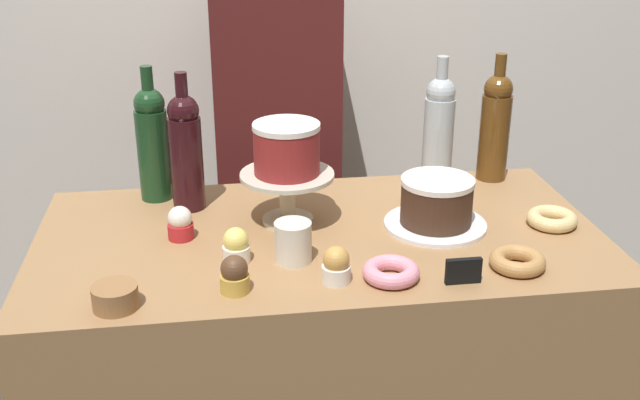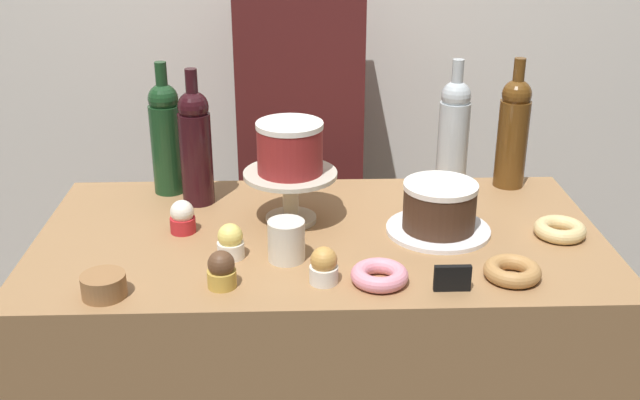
{
  "view_description": "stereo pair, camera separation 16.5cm",
  "coord_description": "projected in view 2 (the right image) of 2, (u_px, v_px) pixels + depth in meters",
  "views": [
    {
      "loc": [
        -0.22,
        -1.51,
        1.68
      ],
      "look_at": [
        0.0,
        0.0,
        1.04
      ],
      "focal_mm": 43.03,
      "sensor_mm": 36.0,
      "label": 1
    },
    {
      "loc": [
        -0.05,
        -1.52,
        1.68
      ],
      "look_at": [
        0.0,
        0.0,
        1.04
      ],
      "focal_mm": 43.03,
      "sensor_mm": 36.0,
      "label": 2
    }
  ],
  "objects": [
    {
      "name": "cupcake_lemon",
      "position": [
        230.0,
        242.0,
        1.57
      ],
      "size": [
        0.06,
        0.06,
        0.07
      ],
      "color": "white",
      "rests_on": "display_counter"
    },
    {
      "name": "cookie_stack",
      "position": [
        104.0,
        285.0,
        1.43
      ],
      "size": [
        0.08,
        0.08,
        0.04
      ],
      "color": "olive",
      "rests_on": "display_counter"
    },
    {
      "name": "donut_glazed",
      "position": [
        560.0,
        230.0,
        1.67
      ],
      "size": [
        0.11,
        0.11,
        0.03
      ],
      "color": "#E0C17F",
      "rests_on": "display_counter"
    },
    {
      "name": "cupcake_caramel",
      "position": [
        322.0,
        266.0,
        1.47
      ],
      "size": [
        0.06,
        0.06,
        0.07
      ],
      "color": "white",
      "rests_on": "display_counter"
    },
    {
      "name": "donut_maple",
      "position": [
        512.0,
        271.0,
        1.49
      ],
      "size": [
        0.11,
        0.11,
        0.03
      ],
      "color": "#B27F47",
      "rests_on": "display_counter"
    },
    {
      "name": "silver_serving_platter",
      "position": [
        438.0,
        230.0,
        1.69
      ],
      "size": [
        0.23,
        0.23,
        0.01
      ],
      "color": "white",
      "rests_on": "display_counter"
    },
    {
      "name": "wine_bottle_dark_red",
      "position": [
        196.0,
        145.0,
        1.79
      ],
      "size": [
        0.08,
        0.08,
        0.33
      ],
      "color": "black",
      "rests_on": "display_counter"
    },
    {
      "name": "wine_bottle_amber",
      "position": [
        513.0,
        131.0,
        1.89
      ],
      "size": [
        0.08,
        0.08,
        0.33
      ],
      "color": "#5B3814",
      "rests_on": "display_counter"
    },
    {
      "name": "wine_bottle_green",
      "position": [
        166.0,
        136.0,
        1.86
      ],
      "size": [
        0.08,
        0.08,
        0.33
      ],
      "color": "#193D1E",
      "rests_on": "display_counter"
    },
    {
      "name": "donut_pink",
      "position": [
        379.0,
        275.0,
        1.47
      ],
      "size": [
        0.11,
        0.11,
        0.03
      ],
      "color": "pink",
      "rests_on": "display_counter"
    },
    {
      "name": "price_sign_chalkboard",
      "position": [
        452.0,
        278.0,
        1.44
      ],
      "size": [
        0.07,
        0.01,
        0.05
      ],
      "color": "black",
      "rests_on": "display_counter"
    },
    {
      "name": "wine_bottle_clear",
      "position": [
        454.0,
        133.0,
        1.88
      ],
      "size": [
        0.08,
        0.08,
        0.33
      ],
      "color": "#B2BCC1",
      "rests_on": "display_counter"
    },
    {
      "name": "coffee_cup_ceramic",
      "position": [
        286.0,
        241.0,
        1.55
      ],
      "size": [
        0.08,
        0.08,
        0.08
      ],
      "color": "silver",
      "rests_on": "display_counter"
    },
    {
      "name": "back_wall",
      "position": [
        310.0,
        10.0,
        2.38
      ],
      "size": [
        6.0,
        0.05,
        2.6
      ],
      "color": "silver",
      "rests_on": "ground_plane"
    },
    {
      "name": "chocolate_round_cake",
      "position": [
        440.0,
        206.0,
        1.67
      ],
      "size": [
        0.16,
        0.16,
        0.1
      ],
      "color": "#3D2619",
      "rests_on": "silver_serving_platter"
    },
    {
      "name": "cupcake_vanilla",
      "position": [
        182.0,
        217.0,
        1.68
      ],
      "size": [
        0.06,
        0.06,
        0.07
      ],
      "color": "red",
      "rests_on": "display_counter"
    },
    {
      "name": "white_layer_cake",
      "position": [
        290.0,
        147.0,
        1.68
      ],
      "size": [
        0.15,
        0.15,
        0.11
      ],
      "color": "maroon",
      "rests_on": "cake_stand_pedestal"
    },
    {
      "name": "cupcake_chocolate",
      "position": [
        221.0,
        270.0,
        1.45
      ],
      "size": [
        0.06,
        0.06,
        0.07
      ],
      "color": "gold",
      "rests_on": "display_counter"
    },
    {
      "name": "barista_figure",
      "position": [
        301.0,
        176.0,
        2.33
      ],
      "size": [
        0.36,
        0.22,
        1.6
      ],
      "color": "black",
      "rests_on": "ground_plane"
    },
    {
      "name": "cake_stand_pedestal",
      "position": [
        291.0,
        188.0,
        1.71
      ],
      "size": [
        0.21,
        0.21,
        0.12
      ],
      "color": "beige",
      "rests_on": "display_counter"
    }
  ]
}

